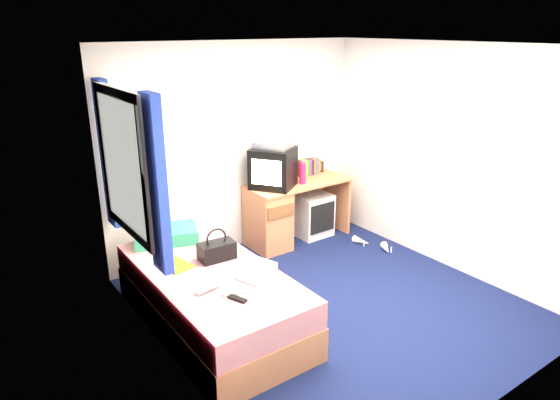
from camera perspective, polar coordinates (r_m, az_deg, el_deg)
ground at (r=4.96m, az=5.83°, el=-11.66°), size 3.40×3.40×0.00m
room_shell at (r=4.39m, az=6.47°, el=4.78°), size 3.40×3.40×3.40m
bed at (r=4.53m, az=-7.79°, el=-11.04°), size 1.01×2.00×0.54m
pillow at (r=5.03m, az=-12.94°, el=-3.90°), size 0.69×0.55×0.13m
desk at (r=6.02m, az=-0.12°, el=-1.46°), size 1.30×0.55×0.75m
storage_cube at (r=6.36m, az=3.59°, el=-1.64°), size 0.44×0.44×0.54m
crt_tv at (r=5.80m, az=-0.81°, el=3.71°), size 0.63×0.63×0.47m
vcr at (r=5.73m, az=-0.80°, el=6.34°), size 0.45×0.49×0.08m
book_row at (r=6.33m, az=3.19°, el=3.79°), size 0.31×0.13×0.20m
picture_frame at (r=6.50m, az=4.61°, el=3.89°), size 0.02×0.12×0.14m
pink_water_bottle at (r=5.96m, az=2.60°, el=3.00°), size 0.10×0.10×0.24m
aerosol_can at (r=5.93m, az=0.86°, el=2.65°), size 0.06×0.06×0.19m
handbag at (r=4.56m, az=-7.23°, el=-5.71°), size 0.33×0.20×0.30m
towel at (r=4.26m, az=-2.74°, el=-8.04°), size 0.35×0.32×0.10m
magazine at (r=4.53m, az=-11.85°, el=-7.32°), size 0.26×0.32×0.01m
water_bottle at (r=4.08m, az=-8.26°, el=-9.80°), size 0.21×0.10×0.07m
colour_swatch_fan at (r=4.03m, az=-5.05°, el=-10.49°), size 0.23×0.11×0.01m
remote_control at (r=3.94m, az=-4.89°, el=-11.18°), size 0.11×0.17×0.02m
window_assembly at (r=4.41m, az=-17.04°, el=3.64°), size 0.11×1.42×1.40m
white_heels at (r=6.15m, az=10.65°, el=-5.07°), size 0.25×0.56×0.09m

